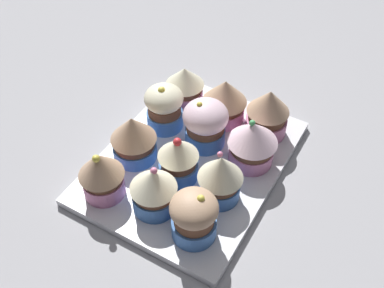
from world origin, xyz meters
TOP-DOWN VIEW (x-y plane):
  - ground_plane at (0.00, 0.00)cm, footprint 180.00×180.00cm
  - baking_tray at (0.00, 0.00)cm, footprint 30.48×23.64cm
  - cupcake_0 at (-9.78, -6.94)cm, footprint 6.02×6.02cm
  - cupcake_1 at (-3.88, -6.93)cm, footprint 5.71×5.71cm
  - cupcake_2 at (3.51, -7.24)cm, footprint 6.39×6.39cm
  - cupcake_3 at (10.92, -6.99)cm, footprint 5.93×5.93cm
  - cupcake_4 at (-9.69, 0.04)cm, footprint 6.74×6.74cm
  - cupcake_5 at (-3.78, -0.26)cm, footprint 6.46×6.46cm
  - cupcake_6 at (3.61, -0.15)cm, footprint 5.49×5.49cm
  - cupcake_7 at (9.52, 0.20)cm, footprint 5.99×5.99cm
  - cupcake_8 at (-10.07, 6.76)cm, footprint 6.15×6.15cm
  - cupcake_9 at (-3.79, 7.27)cm, footprint 6.91×6.91cm
  - cupcake_10 at (3.94, 6.39)cm, footprint 5.87×5.87cm
  - cupcake_11 at (10.54, 6.35)cm, footprint 5.82×5.82cm

SIDE VIEW (x-z plane):
  - ground_plane at x=0.00cm, z-range -3.00..0.00cm
  - baking_tray at x=0.00cm, z-range 0.00..1.20cm
  - cupcake_7 at x=9.52cm, z-range 1.15..8.24cm
  - cupcake_0 at x=-9.78cm, z-range 1.32..8.11cm
  - cupcake_6 at x=3.61cm, z-range 1.09..8.40cm
  - cupcake_11 at x=10.54cm, z-range 1.17..8.44cm
  - cupcake_2 at x=3.51cm, z-range 1.28..8.55cm
  - cupcake_1 at x=-3.88cm, z-range 1.15..8.72cm
  - cupcake_4 at x=-9.69cm, z-range 1.37..8.57cm
  - cupcake_9 at x=-3.79cm, z-range 1.27..8.68cm
  - cupcake_5 at x=-3.78cm, z-range 1.22..8.84cm
  - cupcake_3 at x=10.92cm, z-range 1.22..8.90cm
  - cupcake_8 at x=-10.07cm, z-range 1.25..9.09cm
  - cupcake_10 at x=3.94cm, z-range 1.29..9.06cm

